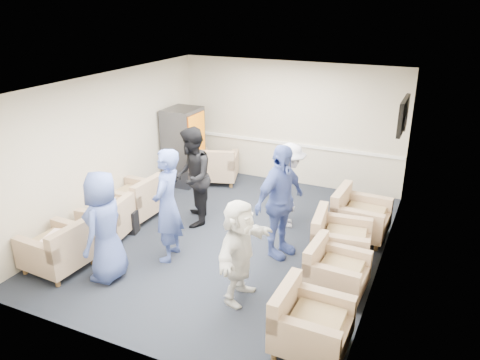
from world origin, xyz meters
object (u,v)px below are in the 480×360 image
at_px(armchair_right_near, 307,325).
at_px(person_mid_left, 167,205).
at_px(armchair_right_midnear, 333,272).
at_px(armchair_right_midfar, 338,242).
at_px(person_mid_right, 280,202).
at_px(armchair_right_far, 357,217).
at_px(person_front_left, 104,227).
at_px(armchair_left_mid, 112,218).
at_px(armchair_left_far, 136,201).
at_px(person_front_right, 239,251).
at_px(person_back_left, 192,177).
at_px(armchair_corner, 217,167).
at_px(person_back_right, 289,186).
at_px(armchair_left_near, 60,250).
at_px(vending_machine, 184,146).

xyz_separation_m(armchair_right_near, person_mid_left, (-2.63, 1.11, 0.58)).
bearing_deg(armchair_right_midnear, person_mid_left, 96.16).
relative_size(armchair_right_midfar, person_mid_right, 0.52).
xyz_separation_m(armchair_right_far, person_front_left, (-3.12, -2.85, 0.48)).
bearing_deg(armchair_left_mid, person_mid_left, 72.12).
relative_size(armchair_left_far, person_front_right, 0.61).
bearing_deg(person_mid_left, armchair_right_midfar, 101.89).
relative_size(armchair_right_midnear, person_back_left, 0.45).
bearing_deg(person_front_left, armchair_corner, 175.12).
relative_size(person_back_left, person_back_right, 1.17).
bearing_deg(armchair_left_near, armchair_corner, 176.77).
xyz_separation_m(person_mid_left, person_back_right, (1.35, 1.90, -0.14)).
relative_size(armchair_left_near, armchair_right_midfar, 0.94).
bearing_deg(person_mid_right, armchair_right_midnear, -102.24).
bearing_deg(armchair_left_near, person_back_right, 140.94).
bearing_deg(person_mid_right, person_back_left, 97.07).
bearing_deg(armchair_left_mid, armchair_right_far, 105.96).
relative_size(armchair_right_midfar, person_front_left, 0.57).
bearing_deg(person_back_right, person_mid_left, 122.10).
distance_m(armchair_left_near, person_front_right, 2.86).
relative_size(armchair_left_mid, armchair_right_midfar, 0.94).
relative_size(armchair_right_midnear, person_mid_right, 0.44).
bearing_deg(armchair_right_midnear, person_mid_right, 60.71).
bearing_deg(armchair_right_midfar, armchair_left_far, 83.80).
relative_size(vending_machine, person_back_left, 0.93).
bearing_deg(vending_machine, person_mid_right, -34.98).
distance_m(armchair_left_near, vending_machine, 3.99).
relative_size(armchair_right_midfar, armchair_right_far, 1.03).
relative_size(armchair_left_mid, person_front_right, 0.61).
relative_size(armchair_right_midnear, vending_machine, 0.49).
height_order(armchair_right_near, person_back_left, person_back_left).
relative_size(armchair_right_midfar, person_back_left, 0.53).
bearing_deg(armchair_corner, vending_machine, 7.88).
bearing_deg(vending_machine, person_back_right, -20.39).
relative_size(armchair_right_near, person_mid_left, 0.47).
distance_m(armchair_left_far, armchair_right_near, 4.51).
distance_m(armchair_left_far, person_front_left, 2.08).
bearing_deg(person_front_left, armchair_left_mid, -152.29).
xyz_separation_m(vending_machine, person_back_right, (2.82, -1.05, -0.07)).
bearing_deg(vending_machine, armchair_right_midnear, -34.21).
distance_m(armchair_right_midnear, person_mid_left, 2.70).
distance_m(vending_machine, person_mid_left, 3.29).
distance_m(armchair_right_far, person_back_left, 3.02).
height_order(armchair_left_mid, person_front_left, person_front_left).
relative_size(person_mid_left, person_mid_right, 0.98).
bearing_deg(armchair_right_midnear, person_back_right, 38.99).
bearing_deg(armchair_left_far, armchair_right_midfar, 92.25).
bearing_deg(vending_machine, person_front_right, -49.70).
xyz_separation_m(armchair_left_near, person_front_right, (2.79, 0.49, 0.40)).
distance_m(person_front_left, person_front_right, 2.03).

